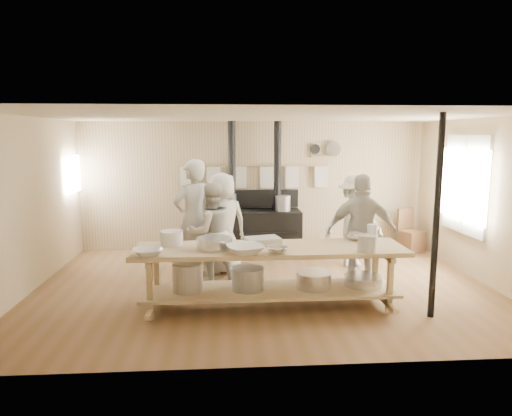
# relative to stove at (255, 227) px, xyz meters

# --- Properties ---
(ground) EXTENTS (7.00, 7.00, 0.00)m
(ground) POSITION_rel_stove_xyz_m (0.01, -2.12, -0.52)
(ground) COLOR brown
(ground) RESTS_ON ground
(room_shell) EXTENTS (7.00, 7.00, 7.00)m
(room_shell) POSITION_rel_stove_xyz_m (0.01, -2.12, 1.10)
(room_shell) COLOR tan
(room_shell) RESTS_ON ground
(window_right) EXTENTS (0.09, 1.50, 1.65)m
(window_right) POSITION_rel_stove_xyz_m (3.48, -1.52, 0.98)
(window_right) COLOR beige
(window_right) RESTS_ON ground
(left_opening) EXTENTS (0.00, 0.90, 0.90)m
(left_opening) POSITION_rel_stove_xyz_m (-3.44, -0.12, 1.08)
(left_opening) COLOR white
(left_opening) RESTS_ON ground
(stove) EXTENTS (1.90, 0.75, 2.60)m
(stove) POSITION_rel_stove_xyz_m (0.00, 0.00, 0.00)
(stove) COLOR black
(stove) RESTS_ON ground
(towel_rail) EXTENTS (3.00, 0.04, 0.47)m
(towel_rail) POSITION_rel_stove_xyz_m (0.01, 0.28, 1.04)
(towel_rail) COLOR tan
(towel_rail) RESTS_ON ground
(back_wall_shelf) EXTENTS (0.63, 0.14, 0.32)m
(back_wall_shelf) POSITION_rel_stove_xyz_m (1.47, 0.32, 1.48)
(back_wall_shelf) COLOR tan
(back_wall_shelf) RESTS_ON ground
(prep_table) EXTENTS (3.60, 0.90, 0.85)m
(prep_table) POSITION_rel_stove_xyz_m (-0.00, -3.02, -0.00)
(prep_table) COLOR tan
(prep_table) RESTS_ON ground
(support_post) EXTENTS (0.08, 0.08, 2.60)m
(support_post) POSITION_rel_stove_xyz_m (2.06, -3.47, 0.78)
(support_post) COLOR black
(support_post) RESTS_ON ground
(cook_far_left) EXTENTS (0.85, 0.79, 1.95)m
(cook_far_left) POSITION_rel_stove_xyz_m (-1.10, -1.59, 0.45)
(cook_far_left) COLOR #B1AC9C
(cook_far_left) RESTS_ON ground
(cook_left) EXTENTS (0.93, 0.83, 1.60)m
(cook_left) POSITION_rel_stove_xyz_m (-0.81, -1.78, 0.28)
(cook_left) COLOR #B1AC9C
(cook_left) RESTS_ON ground
(cook_center) EXTENTS (0.97, 0.79, 1.71)m
(cook_center) POSITION_rel_stove_xyz_m (-0.63, -1.37, 0.34)
(cook_center) COLOR #B1AC9C
(cook_center) RESTS_ON ground
(cook_right) EXTENTS (1.10, 0.63, 1.76)m
(cook_right) POSITION_rel_stove_xyz_m (1.46, -2.35, 0.36)
(cook_right) COLOR #B1AC9C
(cook_right) RESTS_ON ground
(cook_by_window) EXTENTS (1.09, 0.67, 1.64)m
(cook_by_window) POSITION_rel_stove_xyz_m (1.69, -1.11, 0.30)
(cook_by_window) COLOR #B1AC9C
(cook_by_window) RESTS_ON ground
(chair) EXTENTS (0.53, 0.53, 0.86)m
(chair) POSITION_rel_stove_xyz_m (3.15, -0.15, -0.27)
(chair) COLOR brown
(chair) RESTS_ON ground
(bowl_white_a) EXTENTS (0.47, 0.47, 0.09)m
(bowl_white_a) POSITION_rel_stove_xyz_m (-1.54, -3.35, 0.37)
(bowl_white_a) COLOR white
(bowl_white_a) RESTS_ON prep_table
(bowl_steel_a) EXTENTS (0.35, 0.35, 0.08)m
(bowl_steel_a) POSITION_rel_stove_xyz_m (0.06, -3.35, 0.37)
(bowl_steel_a) COLOR silver
(bowl_steel_a) RESTS_ON prep_table
(bowl_white_b) EXTENTS (0.58, 0.58, 0.11)m
(bowl_white_b) POSITION_rel_stove_xyz_m (-0.34, -3.35, 0.39)
(bowl_white_b) COLOR white
(bowl_white_b) RESTS_ON prep_table
(bowl_steel_b) EXTENTS (0.38, 0.38, 0.09)m
(bowl_steel_b) POSITION_rel_stove_xyz_m (1.27, -2.69, 0.37)
(bowl_steel_b) COLOR silver
(bowl_steel_b) RESTS_ON prep_table
(roasting_pan) EXTENTS (0.51, 0.40, 0.10)m
(roasting_pan) POSITION_rel_stove_xyz_m (-0.08, -2.88, 0.38)
(roasting_pan) COLOR #B2B2B7
(roasting_pan) RESTS_ON prep_table
(mixing_bowl_large) EXTENTS (0.58, 0.58, 0.15)m
(mixing_bowl_large) POSITION_rel_stove_xyz_m (-0.73, -3.05, 0.40)
(mixing_bowl_large) COLOR silver
(mixing_bowl_large) RESTS_ON prep_table
(bucket_galv) EXTENTS (0.31, 0.31, 0.22)m
(bucket_galv) POSITION_rel_stove_xyz_m (1.22, -3.35, 0.44)
(bucket_galv) COLOR gray
(bucket_galv) RESTS_ON prep_table
(deep_bowl_enamel) EXTENTS (0.39, 0.39, 0.19)m
(deep_bowl_enamel) POSITION_rel_stove_xyz_m (-1.31, -2.80, 0.42)
(deep_bowl_enamel) COLOR white
(deep_bowl_enamel) RESTS_ON prep_table
(pitcher) EXTENTS (0.16, 0.16, 0.22)m
(pitcher) POSITION_rel_stove_xyz_m (1.50, -2.69, 0.44)
(pitcher) COLOR white
(pitcher) RESTS_ON prep_table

